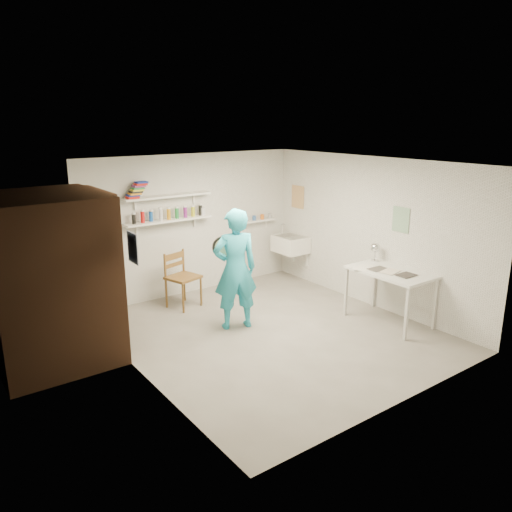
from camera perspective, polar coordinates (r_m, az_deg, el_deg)
floor at (r=7.23m, az=1.90°, el=-8.81°), size 4.00×4.50×0.02m
ceiling at (r=6.61m, az=2.08°, el=10.67°), size 4.00×4.50×0.02m
wall_back at (r=8.66m, az=-7.31°, el=3.61°), size 4.00×0.02×2.40m
wall_front at (r=5.32m, az=17.25°, el=-4.63°), size 4.00×0.02×2.40m
wall_left at (r=5.85m, az=-13.72°, el=-2.54°), size 0.02×4.50×2.40m
wall_right at (r=8.19m, az=13.13°, el=2.63°), size 0.02×4.50×2.40m
doorway_recess at (r=6.85m, az=-16.88°, el=-1.86°), size 0.02×0.90×2.00m
corridor_box at (r=6.66m, az=-22.66°, el=-2.47°), size 1.40×1.50×2.10m
door_lintel at (r=6.64m, az=-17.43°, el=6.86°), size 0.06×1.05×0.10m
door_jamb_near at (r=6.41m, az=-15.19°, el=-2.93°), size 0.06×0.10×2.00m
door_jamb_far at (r=7.32m, az=-18.07°, el=-0.87°), size 0.06×0.10×2.00m
shelf_lower at (r=8.29m, az=-9.92°, el=4.03°), size 1.50×0.22×0.03m
shelf_upper at (r=8.23m, az=-10.05°, el=6.76°), size 1.50×0.22×0.03m
ledge_shelf at (r=9.32m, az=0.26°, el=4.08°), size 0.70×0.14×0.03m
poster_left at (r=5.80m, az=-13.93°, el=0.91°), size 0.01×0.28×0.36m
poster_right_a at (r=9.35m, az=4.79°, el=6.74°), size 0.01×0.34×0.42m
poster_right_b at (r=7.77m, az=16.22°, el=4.01°), size 0.01×0.30×0.38m
belfast_sink at (r=9.30m, az=3.97°, el=1.35°), size 0.48×0.60×0.30m
man at (r=7.12m, az=-2.39°, el=-1.53°), size 0.74×0.59×1.77m
wall_clock at (r=7.18m, az=-3.78°, el=1.03°), size 0.31×0.13×0.32m
wooden_chair at (r=8.09m, az=-8.32°, el=-2.43°), size 0.57×0.55×1.00m
work_table at (r=7.69m, az=14.97°, el=-4.51°), size 0.73×1.21×0.81m
desk_lamp at (r=7.95m, az=13.50°, el=0.95°), size 0.15×0.15×0.15m
spray_cans at (r=8.27m, az=-9.96°, el=4.71°), size 1.31×0.06×0.17m
book_stack at (r=7.99m, az=-13.46°, el=7.35°), size 0.34×0.14×0.25m
ledge_pots at (r=9.31m, az=0.26°, el=4.44°), size 0.48×0.07×0.09m
papers at (r=7.57m, az=15.18°, el=-1.58°), size 0.30×0.22×0.02m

